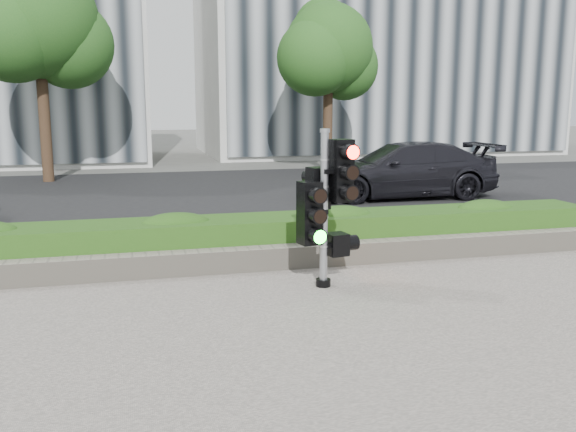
# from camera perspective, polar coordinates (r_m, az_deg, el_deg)

# --- Properties ---
(ground) EXTENTS (120.00, 120.00, 0.00)m
(ground) POSITION_cam_1_polar(r_m,az_deg,el_deg) (7.52, 0.44, -8.90)
(ground) COLOR #51514C
(ground) RESTS_ON ground
(sidewalk) EXTENTS (16.00, 11.00, 0.03)m
(sidewalk) POSITION_cam_1_polar(r_m,az_deg,el_deg) (5.32, 7.69, -17.24)
(sidewalk) COLOR #9E9389
(sidewalk) RESTS_ON ground
(road) EXTENTS (60.00, 13.00, 0.02)m
(road) POSITION_cam_1_polar(r_m,az_deg,el_deg) (17.14, -8.18, 1.89)
(road) COLOR black
(road) RESTS_ON ground
(curb) EXTENTS (60.00, 0.25, 0.12)m
(curb) POSITION_cam_1_polar(r_m,az_deg,el_deg) (10.46, -4.00, -3.09)
(curb) COLOR gray
(curb) RESTS_ON ground
(stone_wall) EXTENTS (12.00, 0.32, 0.34)m
(stone_wall) POSITION_cam_1_polar(r_m,az_deg,el_deg) (9.23, -2.60, -3.97)
(stone_wall) COLOR gray
(stone_wall) RESTS_ON sidewalk
(hedge) EXTENTS (12.00, 1.00, 0.68)m
(hedge) POSITION_cam_1_polar(r_m,az_deg,el_deg) (9.81, -3.39, -2.11)
(hedge) COLOR #447724
(hedge) RESTS_ON sidewalk
(building_right) EXTENTS (18.00, 10.00, 12.00)m
(building_right) POSITION_cam_1_polar(r_m,az_deg,el_deg) (34.53, 7.75, 16.01)
(building_right) COLOR #B7B7B2
(building_right) RESTS_ON ground
(tree_left) EXTENTS (4.61, 4.03, 7.34)m
(tree_left) POSITION_cam_1_polar(r_m,az_deg,el_deg) (21.74, -22.39, 16.30)
(tree_left) COLOR black
(tree_left) RESTS_ON ground
(tree_right) EXTENTS (4.10, 3.58, 6.53)m
(tree_right) POSITION_cam_1_polar(r_m,az_deg,el_deg) (23.66, 3.74, 15.09)
(tree_right) COLOR black
(tree_right) RESTS_ON ground
(traffic_signal) EXTENTS (0.77, 0.62, 2.15)m
(traffic_signal) POSITION_cam_1_polar(r_m,az_deg,el_deg) (8.21, 3.47, 1.47)
(traffic_signal) COLOR black
(traffic_signal) RESTS_ON sidewalk
(car_dark) EXTENTS (5.24, 2.31, 1.50)m
(car_dark) POSITION_cam_1_polar(r_m,az_deg,el_deg) (16.79, 10.58, 4.26)
(car_dark) COLOR black
(car_dark) RESTS_ON road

